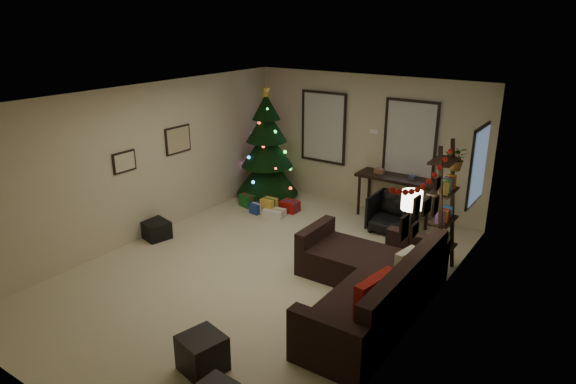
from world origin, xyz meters
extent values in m
plane|color=beige|center=(0.00, 0.00, 0.00)|extent=(7.00, 7.00, 0.00)
plane|color=white|center=(0.00, 0.00, 2.70)|extent=(7.00, 7.00, 0.00)
plane|color=beige|center=(0.00, 3.50, 1.35)|extent=(5.00, 0.00, 5.00)
plane|color=beige|center=(0.00, -3.50, 1.35)|extent=(5.00, 0.00, 5.00)
plane|color=beige|center=(-2.50, 0.00, 1.35)|extent=(0.00, 7.00, 7.00)
plane|color=beige|center=(2.50, 0.00, 1.35)|extent=(0.00, 7.00, 7.00)
cube|color=#728CB2|center=(-0.95, 3.47, 1.55)|extent=(0.94, 0.02, 1.35)
cube|color=beige|center=(-0.95, 3.47, 1.55)|extent=(0.94, 0.03, 1.35)
cube|color=#728CB2|center=(0.95, 3.47, 1.55)|extent=(0.94, 0.02, 1.35)
cube|color=beige|center=(0.95, 3.47, 1.55)|extent=(0.94, 0.03, 1.35)
cube|color=#728CB2|center=(2.47, 2.55, 1.50)|extent=(0.05, 0.27, 1.17)
cube|color=beige|center=(2.47, 2.55, 1.50)|extent=(0.05, 0.45, 1.17)
cylinder|color=black|center=(-1.90, 2.74, 0.15)|extent=(0.10, 0.10, 0.29)
cone|color=black|center=(-1.90, 2.74, 0.59)|extent=(1.33, 1.33, 0.93)
cone|color=black|center=(-1.90, 2.74, 1.12)|extent=(1.09, 1.09, 0.78)
cone|color=black|center=(-1.90, 2.74, 1.61)|extent=(0.86, 0.86, 0.68)
cone|color=black|center=(-1.90, 2.74, 2.00)|extent=(0.59, 0.59, 0.54)
cylinder|color=maroon|center=(-1.90, 2.74, 0.02)|extent=(1.07, 1.07, 0.04)
cube|color=navy|center=(-1.55, 1.90, 0.10)|extent=(0.22, 0.22, 0.20)
cube|color=#14591E|center=(-1.95, 2.10, 0.12)|extent=(0.30, 0.22, 0.25)
cube|color=silver|center=(-1.15, 1.95, 0.07)|extent=(0.40, 0.30, 0.15)
cube|color=maroon|center=(-1.05, 2.35, 0.11)|extent=(0.35, 0.28, 0.22)
cube|color=gold|center=(-1.35, 2.05, 0.15)|extent=(0.28, 0.25, 0.30)
cube|color=black|center=(2.03, -0.13, 0.22)|extent=(0.94, 2.49, 0.44)
cube|color=black|center=(2.40, -0.13, 0.67)|extent=(0.20, 2.49, 0.46)
cube|color=black|center=(2.03, -1.48, 0.34)|extent=(0.94, 0.20, 0.69)
cube|color=black|center=(2.03, 1.21, 0.34)|extent=(0.94, 0.20, 0.69)
cube|color=black|center=(1.12, 0.65, 0.22)|extent=(0.88, 0.94, 0.44)
cube|color=black|center=(0.59, 0.65, 0.34)|extent=(0.18, 0.94, 0.69)
cube|color=maroon|center=(2.21, -0.78, 0.64)|extent=(0.22, 0.51, 0.49)
cube|color=maroon|center=(2.21, -0.51, 0.64)|extent=(0.19, 0.45, 0.44)
cube|color=#C1B99C|center=(2.21, 0.31, 0.63)|extent=(0.19, 0.42, 0.40)
cube|color=black|center=(0.87, -2.23, 0.21)|extent=(0.54, 0.54, 0.43)
cube|color=black|center=(0.86, 3.22, 0.82)|extent=(1.58, 0.56, 0.06)
cylinder|color=black|center=(0.17, 2.99, 0.40)|extent=(0.06, 0.06, 0.79)
cylinder|color=black|center=(0.17, 3.45, 0.40)|extent=(0.06, 0.06, 0.79)
cylinder|color=black|center=(1.56, 2.99, 0.40)|extent=(0.06, 0.06, 0.79)
cylinder|color=black|center=(1.56, 3.45, 0.40)|extent=(0.06, 0.06, 0.79)
imported|color=black|center=(1.06, 2.57, 0.35)|extent=(0.69, 0.65, 0.71)
cube|color=black|center=(2.32, 1.27, 1.03)|extent=(0.05, 0.05, 2.06)
cube|color=black|center=(2.32, 1.81, 1.03)|extent=(0.05, 0.05, 2.06)
cube|color=black|center=(2.29, 1.54, 0.40)|extent=(0.30, 0.57, 0.03)
cube|color=black|center=(2.29, 1.54, 0.86)|extent=(0.30, 0.57, 0.03)
cube|color=black|center=(2.29, 1.54, 1.31)|extent=(0.30, 0.57, 0.03)
cube|color=black|center=(2.29, 1.54, 1.77)|extent=(0.30, 0.57, 0.03)
imported|color=#4C4C4C|center=(2.30, 1.86, 1.81)|extent=(0.49, 0.44, 0.49)
cylinder|color=black|center=(1.95, 1.05, 0.01)|extent=(0.24, 0.24, 0.03)
cylinder|color=black|center=(1.95, 1.05, 0.61)|extent=(0.03, 0.03, 1.18)
cylinder|color=white|center=(1.95, 1.05, 1.26)|extent=(0.30, 0.30, 0.28)
cube|color=black|center=(-2.48, 0.79, 1.61)|extent=(0.04, 0.60, 0.50)
cube|color=tan|center=(-2.48, 0.79, 1.61)|extent=(0.01, 0.54, 0.45)
cube|color=black|center=(-2.48, -0.44, 1.47)|extent=(0.04, 0.45, 0.35)
cube|color=beige|center=(-2.48, -0.44, 1.47)|extent=(0.01, 0.41, 0.31)
cube|color=black|center=(2.48, -0.60, 1.55)|extent=(0.03, 0.22, 0.28)
cube|color=black|center=(2.48, -0.25, 1.70)|extent=(0.03, 0.18, 0.22)
cube|color=black|center=(2.48, -0.25, 1.40)|extent=(0.03, 0.20, 0.16)
cube|color=black|center=(2.48, 0.10, 1.58)|extent=(0.03, 0.26, 0.20)
cube|color=black|center=(2.48, 0.45, 1.48)|extent=(0.03, 0.18, 0.24)
cube|color=black|center=(2.48, 0.45, 1.78)|extent=(0.03, 0.16, 0.16)
cube|color=#990F0C|center=(-0.15, 3.54, 1.55)|extent=(0.14, 0.04, 0.30)
cube|color=white|center=(-0.15, 3.54, 1.70)|extent=(0.16, 0.05, 0.08)
cube|color=#990F0C|center=(-0.08, 3.54, 1.42)|extent=(0.10, 0.04, 0.08)
cube|color=#990F0C|center=(0.18, 3.53, 1.45)|extent=(0.14, 0.04, 0.30)
cube|color=white|center=(0.18, 3.53, 1.60)|extent=(0.16, 0.05, 0.08)
cube|color=#990F0C|center=(0.25, 3.53, 1.32)|extent=(0.10, 0.04, 0.08)
cube|color=black|center=(-2.39, -0.05, 0.16)|extent=(0.71, 0.55, 0.31)
camera|label=1|loc=(4.33, -5.61, 3.78)|focal=31.68mm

